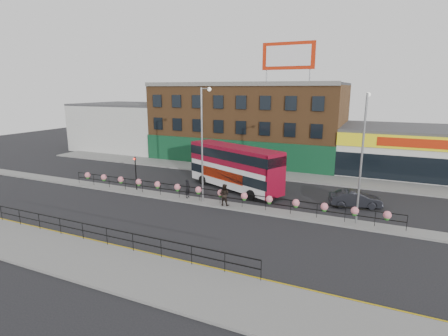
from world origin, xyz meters
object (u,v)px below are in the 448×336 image
at_px(pedestrian_b, 224,195).
at_px(lamp_column_east, 363,148).
at_px(pedestrian_a, 188,189).
at_px(car, 355,199).
at_px(lamp_column_west, 203,135).
at_px(double_decker_bus, 235,163).

xyz_separation_m(pedestrian_b, lamp_column_east, (10.28, 0.57, 4.54)).
relative_size(pedestrian_b, lamp_column_east, 0.20).
relative_size(pedestrian_a, pedestrian_b, 0.92).
relative_size(car, lamp_column_west, 0.46).
bearing_deg(lamp_column_east, lamp_column_west, 179.95).
bearing_deg(car, double_decker_bus, 70.50).
height_order(double_decker_bus, lamp_column_west, lamp_column_west).
height_order(double_decker_bus, pedestrian_a, double_decker_bus).
height_order(double_decker_bus, pedestrian_b, double_decker_bus).
height_order(lamp_column_west, lamp_column_east, lamp_column_west).
xyz_separation_m(pedestrian_a, pedestrian_b, (3.79, -0.53, 0.08)).
xyz_separation_m(car, pedestrian_b, (-9.88, -4.53, 0.38)).
bearing_deg(car, lamp_column_west, 91.17).
distance_m(double_decker_bus, lamp_column_west, 5.56).
relative_size(pedestrian_b, lamp_column_west, 0.19).
bearing_deg(lamp_column_west, double_decker_bus, 77.30).
bearing_deg(lamp_column_west, pedestrian_b, -14.88).
distance_m(car, lamp_column_east, 6.33).
height_order(pedestrian_a, lamp_column_east, lamp_column_east).
height_order(double_decker_bus, car, double_decker_bus).
distance_m(pedestrian_a, pedestrian_b, 3.82).
bearing_deg(lamp_column_west, lamp_column_east, -0.05).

